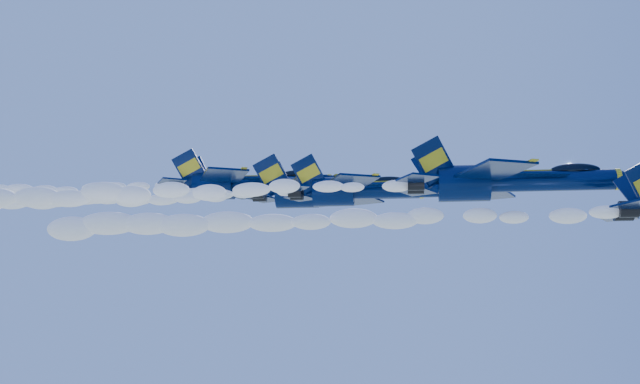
# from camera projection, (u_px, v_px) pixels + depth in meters

# --- Properties ---
(smoke_trail_jet_lead) EXTENTS (38.02, 1.76, 1.58)m
(smoke_trail_jet_lead) POSITION_uv_depth(u_px,v_px,m) (320.00, 220.00, 52.62)
(smoke_trail_jet_lead) COLOR white
(jet_second) EXTENTS (16.73, 13.73, 6.22)m
(jet_second) POSITION_uv_depth(u_px,v_px,m) (512.00, 181.00, 55.81)
(jet_second) COLOR #011038
(smoke_trail_jet_second) EXTENTS (38.02, 1.73, 1.56)m
(smoke_trail_jet_second) POSITION_uv_depth(u_px,v_px,m) (147.00, 194.00, 58.46)
(smoke_trail_jet_second) COLOR white
(jet_third) EXTENTS (16.52, 13.55, 6.14)m
(jet_third) POSITION_uv_depth(u_px,v_px,m) (372.00, 190.00, 68.93)
(jet_third) COLOR #011038
(smoke_trail_jet_third) EXTENTS (38.02, 1.71, 1.54)m
(smoke_trail_jet_third) POSITION_uv_depth(u_px,v_px,m) (80.00, 200.00, 71.57)
(smoke_trail_jet_third) COLOR white
(jet_fourth) EXTENTS (19.26, 15.80, 7.16)m
(jet_fourth) POSITION_uv_depth(u_px,v_px,m) (337.00, 191.00, 77.63)
(jet_fourth) COLOR #011038
(smoke_trail_jet_fourth) EXTENTS (38.02, 1.99, 1.79)m
(smoke_trail_jet_fourth) POSITION_uv_depth(u_px,v_px,m) (67.00, 200.00, 80.38)
(smoke_trail_jet_fourth) COLOR white
(jet_fifth) EXTENTS (20.09, 16.48, 7.47)m
(jet_fifth) POSITION_uv_depth(u_px,v_px,m) (251.00, 183.00, 86.18)
(jet_fifth) COLOR #011038
(smoke_trail_jet_fifth) EXTENTS (38.02, 2.08, 1.87)m
(smoke_trail_jet_fifth) POSITION_uv_depth(u_px,v_px,m) (6.00, 192.00, 88.97)
(smoke_trail_jet_fifth) COLOR white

